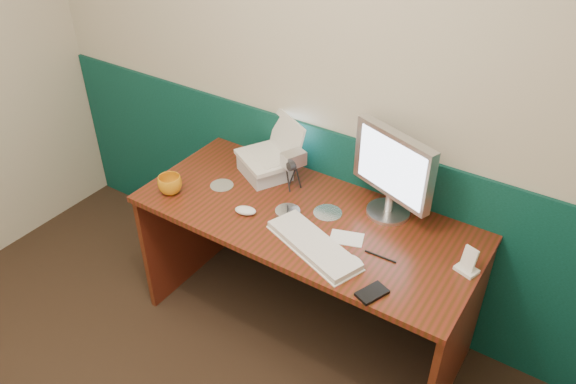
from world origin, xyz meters
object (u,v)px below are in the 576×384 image
Objects in this scene: laptop at (264,140)px; keyboard at (314,246)px; mug at (170,185)px; desk at (305,275)px; monitor at (393,174)px; camcorder at (293,170)px.

laptop reaches higher than keyboard.
keyboard is 3.97× the size of mug.
mug is at bearing -162.54° from desk.
laptop reaches higher than desk.
mug reaches higher than desk.
desk is 0.70m from monitor.
camcorder is at bearing -151.62° from monitor.
monitor reaches higher than mug.
monitor is 3.71× the size of mug.
monitor reaches higher than camcorder.
mug is (-0.29, -0.38, -0.15)m from laptop.
monitor is at bearing 88.66° from keyboard.
desk is at bearing 17.46° from mug.
desk is 3.45× the size of keyboard.
camcorder is at bearing 22.01° from laptop.
camcorder is at bearing 154.09° from keyboard.
laptop is at bearing 153.40° from desk.
desk is at bearing 2.16° from laptop.
keyboard is (-0.16, -0.40, -0.20)m from monitor.
mug is (-0.95, -0.43, -0.17)m from monitor.
keyboard is at bearing 1.98° from mug.
desk is 0.53m from camcorder.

